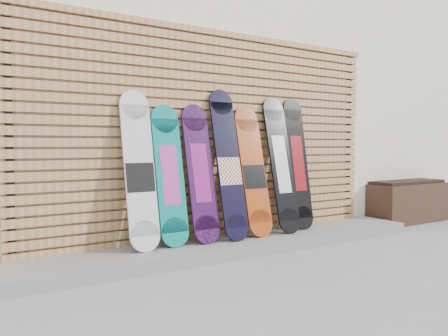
{
  "coord_description": "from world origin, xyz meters",
  "views": [
    {
      "loc": [
        -2.58,
        -3.02,
        1.08
      ],
      "look_at": [
        -0.22,
        0.75,
        0.85
      ],
      "focal_mm": 35.0,
      "sensor_mm": 36.0,
      "label": 1
    }
  ],
  "objects_px": {
    "snowboard_1": "(170,175)",
    "snowboard_2": "(200,173)",
    "snowboard_5": "(281,164)",
    "snowboard_0": "(140,171)",
    "snowboard_6": "(298,163)",
    "snowboard_4": "(253,171)",
    "snowboard_3": "(229,165)",
    "planter_box": "(405,201)"
  },
  "relations": [
    {
      "from": "snowboard_1",
      "to": "snowboard_2",
      "type": "xyz_separation_m",
      "value": [
        0.33,
        -0.02,
        0.01
      ]
    },
    {
      "from": "snowboard_5",
      "to": "snowboard_6",
      "type": "distance_m",
      "value": 0.29
    },
    {
      "from": "snowboard_2",
      "to": "snowboard_4",
      "type": "distance_m",
      "value": 0.64
    },
    {
      "from": "snowboard_1",
      "to": "snowboard_2",
      "type": "bearing_deg",
      "value": -3.18
    },
    {
      "from": "snowboard_1",
      "to": "snowboard_6",
      "type": "xyz_separation_m",
      "value": [
        1.63,
        0.01,
        0.07
      ]
    },
    {
      "from": "snowboard_0",
      "to": "snowboard_4",
      "type": "xyz_separation_m",
      "value": [
        1.27,
        -0.02,
        -0.05
      ]
    },
    {
      "from": "planter_box",
      "to": "snowboard_5",
      "type": "distance_m",
      "value": 2.41
    },
    {
      "from": "snowboard_0",
      "to": "snowboard_3",
      "type": "distance_m",
      "value": 0.95
    },
    {
      "from": "snowboard_0",
      "to": "snowboard_1",
      "type": "relative_size",
      "value": 1.09
    },
    {
      "from": "snowboard_2",
      "to": "snowboard_6",
      "type": "bearing_deg",
      "value": 1.14
    },
    {
      "from": "planter_box",
      "to": "snowboard_2",
      "type": "relative_size",
      "value": 0.94
    },
    {
      "from": "snowboard_0",
      "to": "snowboard_1",
      "type": "bearing_deg",
      "value": 2.11
    },
    {
      "from": "snowboard_1",
      "to": "snowboard_2",
      "type": "height_order",
      "value": "snowboard_2"
    },
    {
      "from": "snowboard_4",
      "to": "snowboard_2",
      "type": "bearing_deg",
      "value": 178.64
    },
    {
      "from": "snowboard_1",
      "to": "snowboard_2",
      "type": "distance_m",
      "value": 0.33
    },
    {
      "from": "snowboard_2",
      "to": "snowboard_4",
      "type": "relative_size",
      "value": 0.99
    },
    {
      "from": "snowboard_0",
      "to": "snowboard_6",
      "type": "distance_m",
      "value": 1.94
    },
    {
      "from": "snowboard_0",
      "to": "snowboard_4",
      "type": "bearing_deg",
      "value": -0.99
    },
    {
      "from": "planter_box",
      "to": "snowboard_4",
      "type": "distance_m",
      "value": 2.77
    },
    {
      "from": "snowboard_2",
      "to": "snowboard_5",
      "type": "bearing_deg",
      "value": -1.29
    },
    {
      "from": "planter_box",
      "to": "snowboard_3",
      "type": "distance_m",
      "value": 3.1
    },
    {
      "from": "snowboard_1",
      "to": "snowboard_6",
      "type": "bearing_deg",
      "value": 0.27
    },
    {
      "from": "snowboard_6",
      "to": "snowboard_0",
      "type": "bearing_deg",
      "value": -179.43
    },
    {
      "from": "snowboard_0",
      "to": "snowboard_5",
      "type": "height_order",
      "value": "snowboard_5"
    },
    {
      "from": "snowboard_1",
      "to": "snowboard_5",
      "type": "xyz_separation_m",
      "value": [
        1.34,
        -0.04,
        0.07
      ]
    },
    {
      "from": "snowboard_0",
      "to": "snowboard_5",
      "type": "distance_m",
      "value": 1.65
    },
    {
      "from": "snowboard_4",
      "to": "snowboard_3",
      "type": "bearing_deg",
      "value": -177.6
    },
    {
      "from": "snowboard_0",
      "to": "snowboard_1",
      "type": "height_order",
      "value": "snowboard_0"
    },
    {
      "from": "planter_box",
      "to": "snowboard_1",
      "type": "relative_size",
      "value": 0.96
    },
    {
      "from": "snowboard_1",
      "to": "snowboard_6",
      "type": "distance_m",
      "value": 1.63
    },
    {
      "from": "snowboard_1",
      "to": "planter_box",
      "type": "bearing_deg",
      "value": 0.62
    },
    {
      "from": "planter_box",
      "to": "snowboard_6",
      "type": "relative_size",
      "value": 0.86
    },
    {
      "from": "planter_box",
      "to": "snowboard_3",
      "type": "height_order",
      "value": "snowboard_3"
    },
    {
      "from": "snowboard_4",
      "to": "snowboard_5",
      "type": "xyz_separation_m",
      "value": [
        0.37,
        -0.01,
        0.07
      ]
    },
    {
      "from": "snowboard_0",
      "to": "snowboard_3",
      "type": "relative_size",
      "value": 0.96
    },
    {
      "from": "snowboard_1",
      "to": "snowboard_6",
      "type": "relative_size",
      "value": 0.9
    },
    {
      "from": "snowboard_4",
      "to": "planter_box",
      "type": "bearing_deg",
      "value": 1.54
    },
    {
      "from": "snowboard_6",
      "to": "snowboard_3",
      "type": "bearing_deg",
      "value": -176.83
    },
    {
      "from": "planter_box",
      "to": "snowboard_4",
      "type": "height_order",
      "value": "snowboard_4"
    },
    {
      "from": "snowboard_0",
      "to": "snowboard_6",
      "type": "xyz_separation_m",
      "value": [
        1.94,
        0.02,
        0.02
      ]
    },
    {
      "from": "snowboard_6",
      "to": "snowboard_2",
      "type": "bearing_deg",
      "value": -178.86
    },
    {
      "from": "snowboard_2",
      "to": "snowboard_4",
      "type": "xyz_separation_m",
      "value": [
        0.64,
        -0.02,
        -0.01
      ]
    }
  ]
}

